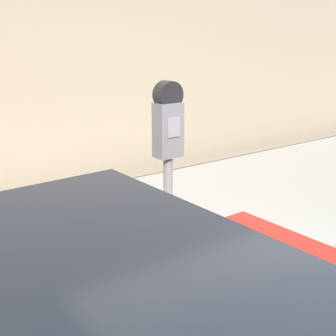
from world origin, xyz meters
TOP-DOWN VIEW (x-y plane):
  - sidewalk at (0.00, 2.20)m, footprint 24.00×2.80m
  - parking_meter at (-0.46, 1.08)m, footprint 0.19×0.13m

SIDE VIEW (x-z plane):
  - sidewalk at x=0.00m, z-range 0.00..0.10m
  - parking_meter at x=-0.46m, z-range 0.41..1.97m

